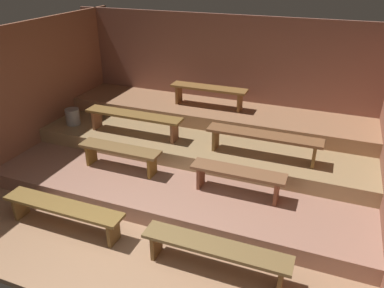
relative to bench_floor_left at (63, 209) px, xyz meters
name	(u,v)px	position (x,y,z in m)	size (l,w,h in m)	color
ground	(183,187)	(1.11, 1.65, -0.37)	(6.78, 5.42, 0.08)	#A07858
wall_back	(226,77)	(1.11, 3.99, 0.91)	(6.78, 0.06, 2.48)	#8A5647
wall_left	(28,94)	(-1.91, 1.65, 0.91)	(0.06, 5.42, 2.48)	brown
platform_lower	(195,163)	(1.11, 2.21, -0.20)	(5.98, 3.50, 0.26)	#9E705D
platform_middle	(207,137)	(1.11, 2.84, 0.06)	(5.98, 2.24, 0.26)	#9D8057
platform_upper	(216,114)	(1.11, 3.38, 0.32)	(5.98, 1.15, 0.26)	#9D6E4D
bench_floor_left	(63,209)	(0.00, 0.00, 0.00)	(1.82, 0.32, 0.41)	brown
bench_floor_right	(215,250)	(2.22, 0.00, 0.00)	(1.82, 0.32, 0.41)	brown
bench_lower_left	(120,152)	(0.11, 1.37, 0.25)	(1.41, 0.32, 0.41)	brown
bench_lower_right	(238,175)	(2.11, 1.37, 0.25)	(1.41, 0.32, 0.41)	brown
bench_middle_left	(134,118)	(-0.08, 2.19, 0.52)	(1.86, 0.32, 0.41)	brown
bench_middle_right	(264,138)	(2.30, 2.19, 0.52)	(1.86, 0.32, 0.41)	brown
bench_upper_center	(209,91)	(0.94, 3.41, 0.77)	(1.52, 0.32, 0.41)	brown
pail_middle	(73,117)	(-1.43, 2.17, 0.34)	(0.27, 0.27, 0.31)	gray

